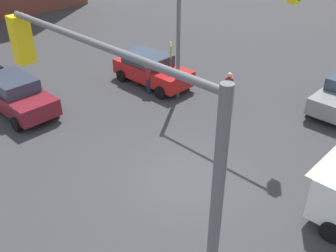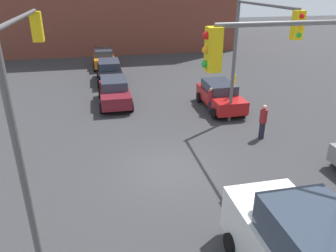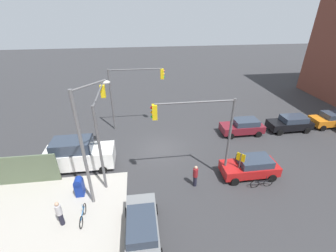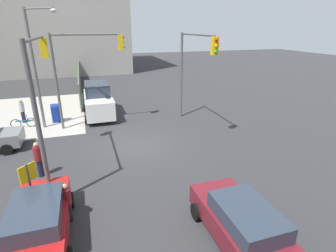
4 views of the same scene
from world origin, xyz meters
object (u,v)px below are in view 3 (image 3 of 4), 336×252
(van_white_delivery, at_px, (79,154))
(mailbox_blue, at_px, (79,186))
(pedestrian_walking_north, at_px, (59,213))
(traffic_signal_ne_corner, at_px, (101,121))
(bicycle_at_crosswalk, at_px, (261,183))
(sedan_orange, at_px, (330,119))
(sedan_red, at_px, (250,167))
(street_lamp_corner, at_px, (87,141))
(bicycle_leaning_on_fence, at_px, (83,215))
(traffic_signal_nw_corner, at_px, (201,126))
(traffic_signal_se_corner, at_px, (132,87))
(coupe_gray, at_px, (142,227))
(sedan_black, at_px, (290,123))
(pedestrian_waiting, at_px, (237,161))
(pedestrian_crossing, at_px, (195,176))
(sedan_maroon, at_px, (243,126))

(van_white_delivery, bearing_deg, mailbox_blue, 100.86)
(mailbox_blue, bearing_deg, pedestrian_walking_north, 75.96)
(traffic_signal_ne_corner, height_order, bicycle_at_crosswalk, traffic_signal_ne_corner)
(sedan_orange, distance_m, sedan_red, 14.07)
(mailbox_blue, bearing_deg, sedan_orange, -164.50)
(street_lamp_corner, bearing_deg, bicycle_leaning_on_fence, 69.02)
(mailbox_blue, relative_size, bicycle_at_crosswalk, 0.82)
(street_lamp_corner, height_order, bicycle_leaning_on_fence, street_lamp_corner)
(sedan_red, height_order, bicycle_at_crosswalk, sedan_red)
(traffic_signal_ne_corner, height_order, bicycle_leaning_on_fence, traffic_signal_ne_corner)
(traffic_signal_nw_corner, xyz_separation_m, traffic_signal_se_corner, (4.72, -9.00, -0.00))
(coupe_gray, xyz_separation_m, sedan_black, (-16.02, -10.64, 0.00))
(traffic_signal_ne_corner, relative_size, mailbox_blue, 4.55)
(traffic_signal_ne_corner, bearing_deg, pedestrian_walking_north, 64.01)
(bicycle_leaning_on_fence, bearing_deg, pedestrian_waiting, -163.41)
(pedestrian_crossing, bearing_deg, bicycle_at_crosswalk, -18.27)
(pedestrian_waiting, bearing_deg, traffic_signal_nw_corner, -169.19)
(traffic_signal_se_corner, height_order, bicycle_at_crosswalk, traffic_signal_se_corner)
(coupe_gray, distance_m, sedan_black, 19.23)
(sedan_orange, bearing_deg, van_white_delivery, 8.33)
(van_white_delivery, bearing_deg, traffic_signal_ne_corner, 159.12)
(pedestrian_walking_north, xyz_separation_m, bicycle_at_crosswalk, (-13.60, -1.40, -0.60))
(street_lamp_corner, xyz_separation_m, sedan_maroon, (-13.66, -7.20, -3.86))
(traffic_signal_ne_corner, bearing_deg, sedan_red, 169.87)
(mailbox_blue, xyz_separation_m, coupe_gray, (-4.22, 3.93, 0.08))
(sedan_orange, bearing_deg, pedestrian_crossing, 22.95)
(bicycle_at_crosswalk, bearing_deg, van_white_delivery, -17.14)
(coupe_gray, distance_m, van_white_delivery, 8.62)
(pedestrian_walking_north, bearing_deg, traffic_signal_se_corner, 124.41)
(sedan_red, xyz_separation_m, bicycle_at_crosswalk, (-0.29, 1.35, -0.50))
(coupe_gray, relative_size, sedan_maroon, 1.02)
(pedestrian_crossing, bearing_deg, mailbox_blue, 169.79)
(traffic_signal_ne_corner, xyz_separation_m, bicycle_leaning_on_fence, (1.10, 4.51, -4.24))
(pedestrian_waiting, bearing_deg, pedestrian_walking_north, -164.72)
(sedan_orange, height_order, sedan_black, same)
(pedestrian_crossing, xyz_separation_m, pedestrian_walking_north, (8.80, 2.20, 0.01))
(sedan_orange, height_order, bicycle_at_crosswalk, sedan_orange)
(bicycle_leaning_on_fence, bearing_deg, traffic_signal_ne_corner, -103.69)
(sedan_orange, distance_m, van_white_delivery, 26.02)
(sedan_red, distance_m, van_white_delivery, 13.63)
(traffic_signal_nw_corner, bearing_deg, mailbox_blue, 3.35)
(traffic_signal_se_corner, xyz_separation_m, traffic_signal_ne_corner, (2.13, 7.18, -0.05))
(traffic_signal_nw_corner, relative_size, pedestrian_crossing, 3.62)
(traffic_signal_nw_corner, bearing_deg, pedestrian_waiting, -168.53)
(street_lamp_corner, relative_size, pedestrian_waiting, 4.97)
(traffic_signal_se_corner, distance_m, pedestrian_waiting, 12.25)
(street_lamp_corner, bearing_deg, coupe_gray, 131.15)
(bicycle_at_crosswalk, bearing_deg, pedestrian_crossing, -9.46)
(pedestrian_waiting, bearing_deg, pedestrian_crossing, -160.44)
(sedan_red, xyz_separation_m, bicycle_leaning_on_fence, (12.11, 2.55, -0.50))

